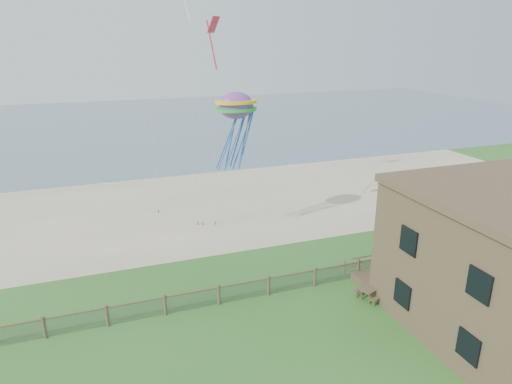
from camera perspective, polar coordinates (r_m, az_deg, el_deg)
ground at (r=22.96m, az=7.34°, el=-20.01°), size 160.00×160.00×0.00m
sand_beach at (r=41.29m, az=-6.50°, el=-1.67°), size 72.00×20.00×0.02m
ocean at (r=83.45m, az=-13.68°, el=8.33°), size 160.00×68.00×0.02m
chainlink_fence at (r=27.15m, az=1.57°, el=-11.73°), size 36.20×0.20×1.25m
motel_deck at (r=33.09m, az=23.96°, el=-8.16°), size 15.00×2.00×0.50m
picnic_table at (r=27.87m, az=14.55°, el=-11.82°), size 2.40×2.11×0.85m
octopus_kite at (r=32.34m, az=-2.46°, el=8.01°), size 3.52×3.05×6.07m
kite_red at (r=30.09m, az=-5.29°, el=18.70°), size 1.97×1.95×2.61m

